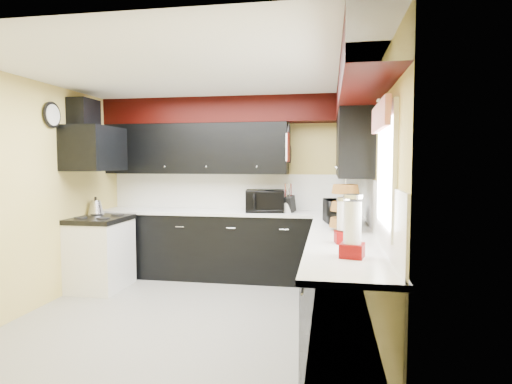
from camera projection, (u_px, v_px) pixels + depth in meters
ground at (196, 316)px, 4.48m from camera, size 3.60×3.60×0.00m
wall_back at (234, 187)px, 6.16m from camera, size 3.60×0.06×2.50m
wall_right at (375, 200)px, 4.09m from camera, size 0.06×3.60×2.50m
wall_left at (38, 195)px, 4.70m from camera, size 0.06×3.60×2.50m
ceiling at (194, 74)px, 4.31m from camera, size 3.60×3.60×0.06m
cab_back at (229, 246)px, 5.92m from camera, size 3.60×0.60×0.90m
cab_right at (343, 290)px, 3.90m from camera, size 0.60×3.00×0.90m
counter_back at (229, 212)px, 5.89m from camera, size 3.62×0.64×0.04m
counter_right at (344, 239)px, 3.87m from camera, size 0.64×3.02×0.04m
splash_back at (233, 191)px, 6.16m from camera, size 3.60×0.02×0.50m
splash_right at (374, 206)px, 4.09m from camera, size 0.02×3.60×0.50m
upper_back at (196, 149)px, 6.04m from camera, size 2.60×0.35×0.70m
upper_right at (353, 146)px, 4.96m from camera, size 0.35×1.80×0.70m
soffit_back at (230, 111)px, 5.91m from camera, size 3.60×0.36×0.35m
soffit_right at (359, 83)px, 3.87m from camera, size 0.36×3.24×0.35m
stove at (101, 255)px, 5.44m from camera, size 0.60×0.75×0.86m
cooktop at (100, 219)px, 5.41m from camera, size 0.62×0.77×0.06m
hood at (94, 149)px, 5.36m from camera, size 0.50×0.78×0.55m
hood_duct at (84, 115)px, 5.35m from camera, size 0.24×0.40×0.40m
window at (387, 170)px, 3.18m from camera, size 0.03×0.86×0.96m
valance at (380, 116)px, 3.17m from camera, size 0.04×0.88×0.20m
pan_top at (289, 133)px, 5.73m from camera, size 0.03×0.22×0.40m
pan_mid at (288, 152)px, 5.62m from camera, size 0.03×0.28×0.46m
pan_low at (290, 154)px, 5.87m from camera, size 0.03×0.24×0.42m
cut_board at (288, 148)px, 5.49m from camera, size 0.03×0.26×0.35m
baskets at (345, 206)px, 4.19m from camera, size 0.27×0.27×0.50m
clock at (52, 115)px, 4.88m from camera, size 0.03×0.30×0.30m
deco_plate at (378, 88)px, 3.68m from camera, size 0.03×0.24×0.24m
toaster_oven at (265, 201)px, 5.78m from camera, size 0.56×0.48×0.30m
microwave at (341, 212)px, 4.66m from camera, size 0.41×0.53×0.26m
utensil_crock at (288, 207)px, 5.72m from camera, size 0.15×0.15×0.16m
knife_block at (290, 204)px, 5.71m from camera, size 0.14×0.17×0.22m
kettle at (96, 207)px, 5.65m from camera, size 0.25×0.25×0.19m
dispenser_a at (343, 223)px, 3.53m from camera, size 0.15×0.15×0.34m
dispenser_b at (352, 227)px, 3.00m from camera, size 0.19×0.19×0.43m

